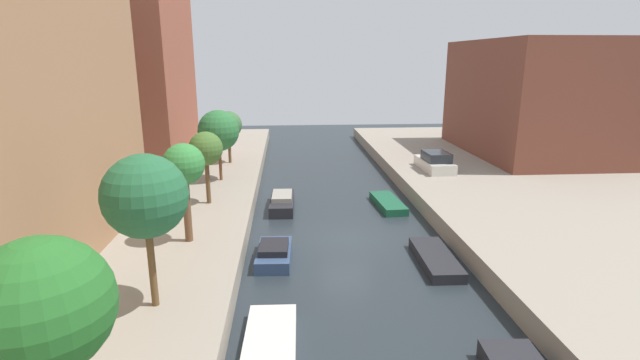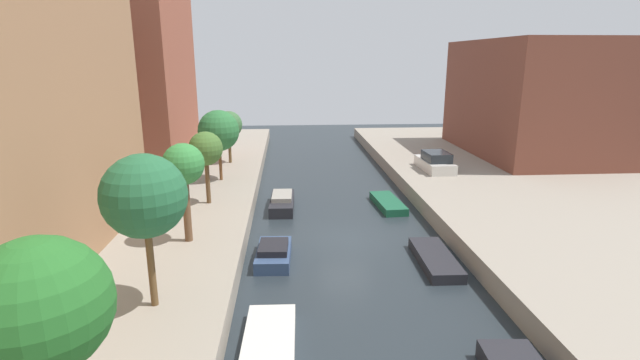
{
  "view_description": "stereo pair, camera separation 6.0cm",
  "coord_description": "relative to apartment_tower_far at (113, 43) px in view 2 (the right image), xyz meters",
  "views": [
    {
      "loc": [
        -2.96,
        -22.33,
        9.08
      ],
      "look_at": [
        -0.88,
        6.3,
        1.51
      ],
      "focal_mm": 26.11,
      "sensor_mm": 36.0,
      "label": 1
    },
    {
      "loc": [
        -2.9,
        -22.34,
        9.08
      ],
      "look_at": [
        -0.88,
        6.3,
        1.51
      ],
      "focal_mm": 26.11,
      "sensor_mm": 36.0,
      "label": 2
    }
  ],
  "objects": [
    {
      "name": "ground_plane",
      "position": [
        16.0,
        -15.5,
        -10.15
      ],
      "size": [
        84.0,
        84.0,
        0.0
      ],
      "primitive_type": "plane",
      "color": "#232B30"
    },
    {
      "name": "quay_left",
      "position": [
        1.0,
        -15.5,
        -9.65
      ],
      "size": [
        20.0,
        64.0,
        1.0
      ],
      "primitive_type": "cube",
      "color": "gray",
      "rests_on": "ground_plane"
    },
    {
      "name": "street_tree_2",
      "position": [
        8.53,
        -17.65,
        -5.69
      ],
      "size": [
        1.84,
        1.84,
        4.5
      ],
      "color": "brown",
      "rests_on": "quay_left"
    },
    {
      "name": "quay_right",
      "position": [
        31.0,
        -15.5,
        -9.65
      ],
      "size": [
        20.0,
        64.0,
        1.0
      ],
      "primitive_type": "cube",
      "color": "gray",
      "rests_on": "ground_plane"
    },
    {
      "name": "parked_car",
      "position": [
        23.97,
        -4.96,
        -8.57
      ],
      "size": [
        2.01,
        4.27,
        1.4
      ],
      "color": "beige",
      "rests_on": "quay_right"
    },
    {
      "name": "street_tree_1",
      "position": [
        8.53,
        -23.36,
        -5.34
      ],
      "size": [
        2.72,
        2.72,
        5.19
      ],
      "color": "brown",
      "rests_on": "quay_left"
    },
    {
      "name": "street_tree_3",
      "position": [
        8.53,
        -11.96,
        -6.02
      ],
      "size": [
        1.9,
        1.9,
        4.12
      ],
      "color": "brown",
      "rests_on": "quay_left"
    },
    {
      "name": "moored_boat_right_3",
      "position": [
        19.32,
        -10.37,
        -9.93
      ],
      "size": [
        1.68,
        4.11,
        0.46
      ],
      "color": "#195638",
      "rests_on": "ground_plane"
    },
    {
      "name": "street_tree_0",
      "position": [
        8.53,
        -29.88,
        -5.48
      ],
      "size": [
        2.62,
        2.62,
        5.0
      ],
      "color": "brown",
      "rests_on": "quay_left"
    },
    {
      "name": "apartment_tower_far",
      "position": [
        0.0,
        0.0,
        0.0
      ],
      "size": [
        10.0,
        10.77,
        18.31
      ],
      "primitive_type": "cube",
      "color": "brown",
      "rests_on": "quay_left"
    },
    {
      "name": "moored_boat_right_2",
      "position": [
        19.69,
        -18.79,
        -9.92
      ],
      "size": [
        1.57,
        4.21,
        0.47
      ],
      "color": "#232328",
      "rests_on": "ground_plane"
    },
    {
      "name": "moored_boat_left_1",
      "position": [
        12.4,
        -24.46,
        -9.92
      ],
      "size": [
        1.74,
        3.53,
        0.47
      ],
      "color": "beige",
      "rests_on": "ground_plane"
    },
    {
      "name": "street_tree_5",
      "position": [
        8.53,
        -1.31,
        -6.16
      ],
      "size": [
        2.12,
        2.12,
        4.08
      ],
      "color": "brown",
      "rests_on": "quay_left"
    },
    {
      "name": "street_tree_4",
      "position": [
        8.53,
        -6.72,
        -5.79
      ],
      "size": [
        2.73,
        2.73,
        4.75
      ],
      "color": "brown",
      "rests_on": "quay_left"
    },
    {
      "name": "moored_boat_left_2",
      "position": [
        12.37,
        -17.93,
        -9.79
      ],
      "size": [
        1.67,
        3.27,
        0.86
      ],
      "color": "#33476B",
      "rests_on": "ground_plane"
    },
    {
      "name": "low_block_right",
      "position": [
        34.0,
        0.81,
        -4.39
      ],
      "size": [
        10.0,
        15.57,
        9.52
      ],
      "primitive_type": "cube",
      "color": "brown",
      "rests_on": "quay_right"
    },
    {
      "name": "moored_boat_left_3",
      "position": [
        12.7,
        -10.23,
        -9.75
      ],
      "size": [
        1.55,
        4.12,
        0.93
      ],
      "color": "#232328",
      "rests_on": "ground_plane"
    }
  ]
}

